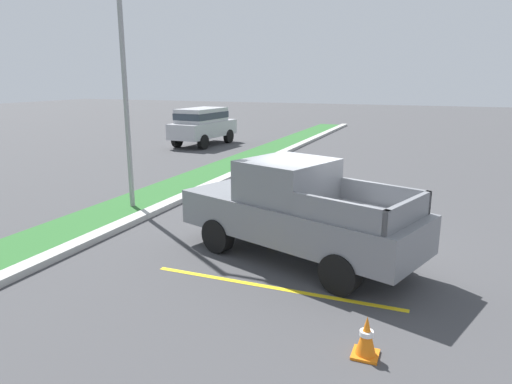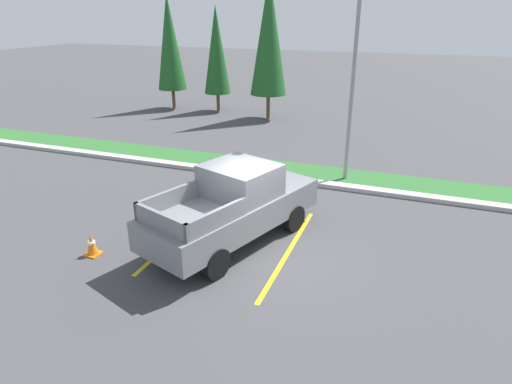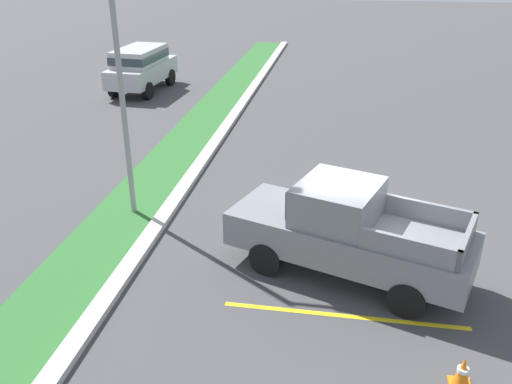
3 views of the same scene
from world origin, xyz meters
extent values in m
plane|color=#424244|center=(0.00, 0.00, 0.00)|extent=(120.00, 120.00, 0.00)
cube|color=yellow|center=(-2.39, 0.19, 0.00)|extent=(0.12, 4.80, 0.01)
cube|color=yellow|center=(0.71, 0.19, 0.00)|extent=(0.12, 4.80, 0.01)
cube|color=#B2B2AD|center=(0.00, 5.00, 0.07)|extent=(56.00, 0.40, 0.15)
cube|color=#2D662D|center=(0.00, 6.10, 0.03)|extent=(56.00, 1.80, 0.06)
cylinder|color=black|center=(-1.13, 1.93, 0.38)|extent=(0.52, 0.81, 0.76)
cylinder|color=black|center=(0.47, 1.37, 0.38)|extent=(0.52, 0.81, 0.76)
cylinder|color=black|center=(-2.16, -0.99, 0.38)|extent=(0.52, 0.81, 0.76)
cylinder|color=black|center=(-0.55, -1.56, 0.38)|extent=(0.52, 0.81, 0.76)
cube|color=slate|center=(-0.84, 0.19, 0.88)|extent=(3.52, 5.54, 0.76)
cube|color=slate|center=(-0.74, 0.47, 1.68)|extent=(2.19, 2.09, 0.84)
cube|color=#2D3842|center=(-0.47, 1.24, 1.73)|extent=(1.55, 0.59, 0.63)
cube|color=slate|center=(-2.12, -0.90, 1.48)|extent=(0.72, 1.83, 0.44)
cube|color=slate|center=(-0.52, -1.46, 1.48)|extent=(0.72, 1.83, 0.44)
cube|color=slate|center=(-1.62, -2.03, 1.48)|extent=(1.73, 0.69, 0.44)
cube|color=silver|center=(0.00, 2.59, 0.64)|extent=(1.76, 0.75, 0.28)
cylinder|color=black|center=(15.18, 10.99, 0.40)|extent=(0.82, 0.32, 0.80)
cylinder|color=black|center=(15.06, 9.29, 0.40)|extent=(0.82, 0.32, 0.80)
cylinder|color=black|center=(12.38, 11.19, 0.40)|extent=(0.82, 0.32, 0.80)
cylinder|color=black|center=(12.26, 9.49, 0.40)|extent=(0.82, 0.32, 0.80)
cube|color=#B2B2B7|center=(13.72, 10.24, 0.92)|extent=(4.72, 2.16, 0.84)
cube|color=#B2B2B7|center=(13.57, 10.25, 1.72)|extent=(3.21, 1.90, 0.76)
cube|color=#2D3842|center=(13.57, 10.25, 1.70)|extent=(3.25, 1.94, 0.36)
cylinder|color=gray|center=(1.16, 5.90, 3.70)|extent=(0.14, 0.14, 7.41)
cube|color=orange|center=(-3.94, -1.74, 0.02)|extent=(0.36, 0.36, 0.04)
cone|color=orange|center=(-3.94, -1.74, 0.32)|extent=(0.28, 0.28, 0.56)
cylinder|color=white|center=(-3.94, -1.74, 0.35)|extent=(0.19, 0.19, 0.07)
camera|label=1|loc=(-9.81, -2.47, 3.74)|focal=32.62mm
camera|label=2|loc=(3.38, -9.37, 5.78)|focal=30.68mm
camera|label=3|loc=(-11.19, 0.48, 6.72)|focal=38.04mm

